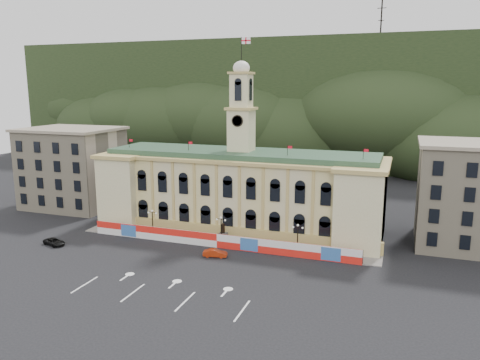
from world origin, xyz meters
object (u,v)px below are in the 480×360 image
(statue, at_px, (223,236))
(lamp_center, at_px, (221,228))
(black_suv, at_px, (54,242))
(red_sedan, at_px, (215,253))

(statue, xyz_separation_m, lamp_center, (0.00, -1.00, 1.89))
(statue, relative_size, lamp_center, 0.72)
(lamp_center, height_order, black_suv, lamp_center)
(red_sedan, distance_m, black_suv, 29.80)
(lamp_center, xyz_separation_m, black_suv, (-28.07, -10.52, -2.45))
(statue, relative_size, black_suv, 0.76)
(statue, relative_size, red_sedan, 0.88)
(statue, distance_m, red_sedan, 7.55)
(statue, distance_m, lamp_center, 2.14)
(lamp_center, relative_size, black_suv, 1.06)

